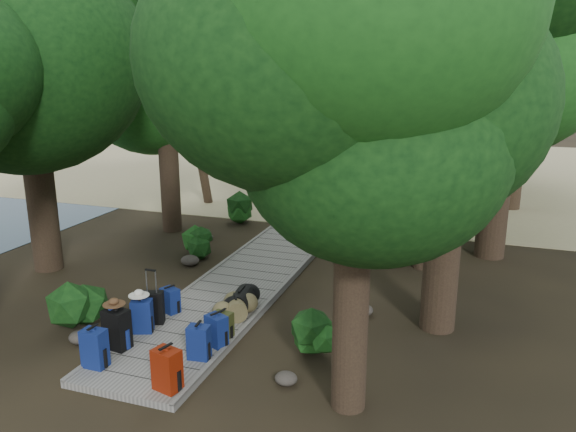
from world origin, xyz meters
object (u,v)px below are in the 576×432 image
at_px(backpack_left_d, 170,299).
at_px(duffel_right_khaki, 235,307).
at_px(sun_lounger, 446,197).
at_px(kayak, 269,186).
at_px(backpack_left_c, 142,314).
at_px(duffel_right_black, 242,300).
at_px(suitcase_on_boardwalk, 153,308).
at_px(backpack_right_c, 216,329).
at_px(backpack_right_d, 222,324).
at_px(backpack_right_a, 167,367).
at_px(backpack_right_b, 199,341).
at_px(backpack_left_a, 94,346).
at_px(lone_suitcase_on_sand, 343,196).
at_px(backpack_left_b, 117,327).

xyz_separation_m(backpack_left_d, duffel_right_khaki, (1.32, 0.20, -0.07)).
distance_m(duffel_right_khaki, sun_lounger, 11.63).
relative_size(duffel_right_khaki, kayak, 0.19).
bearing_deg(backpack_left_c, duffel_right_black, 27.03).
xyz_separation_m(backpack_left_d, suitcase_on_boardwalk, (-0.05, -0.55, 0.04)).
xyz_separation_m(backpack_left_c, backpack_left_d, (0.04, 0.92, -0.07)).
bearing_deg(backpack_right_c, backpack_right_d, 118.97).
bearing_deg(duffel_right_khaki, backpack_right_a, -119.10).
relative_size(backpack_left_d, backpack_right_d, 1.02).
bearing_deg(backpack_right_a, backpack_right_b, 103.71).
xyz_separation_m(backpack_right_a, duffel_right_khaki, (-0.07, 2.65, -0.16)).
bearing_deg(backpack_right_b, duffel_right_black, 86.01).
height_order(backpack_left_d, duffel_right_khaki, backpack_left_d).
distance_m(backpack_left_a, backpack_right_a, 1.46).
bearing_deg(backpack_left_d, backpack_right_b, -22.20).
relative_size(backpack_left_d, sun_lounger, 0.28).
bearing_deg(lone_suitcase_on_sand, backpack_right_b, -86.33).
height_order(duffel_right_khaki, sun_lounger, sun_lounger).
height_order(backpack_right_c, lone_suitcase_on_sand, backpack_right_c).
height_order(backpack_left_a, sun_lounger, backpack_left_a).
height_order(backpack_right_d, lone_suitcase_on_sand, lone_suitcase_on_sand).
bearing_deg(sun_lounger, backpack_right_d, -91.55).
relative_size(backpack_right_a, backpack_right_c, 1.17).
bearing_deg(duffel_right_khaki, sun_lounger, 43.23).
xyz_separation_m(backpack_left_b, duffel_right_black, (1.41, 2.12, -0.17)).
bearing_deg(duffel_right_black, backpack_right_b, -92.82).
bearing_deg(suitcase_on_boardwalk, backpack_left_a, -110.47).
bearing_deg(lone_suitcase_on_sand, backpack_left_d, -93.92).
distance_m(backpack_right_b, kayak, 13.65).
distance_m(duffel_right_black, kayak, 11.72).
xyz_separation_m(backpack_left_d, sun_lounger, (4.54, 11.38, -0.06)).
distance_m(backpack_left_d, suitcase_on_boardwalk, 0.55).
relative_size(backpack_left_a, sun_lounger, 0.37).
distance_m(backpack_right_b, duffel_right_black, 1.99).
bearing_deg(duffel_right_black, backpack_left_c, -138.38).
height_order(backpack_right_a, lone_suitcase_on_sand, backpack_right_a).
bearing_deg(backpack_left_b, backpack_right_d, 39.30).
height_order(backpack_right_a, sun_lounger, backpack_right_a).
relative_size(backpack_left_a, backpack_left_d, 1.32).
xyz_separation_m(backpack_right_b, duffel_right_khaki, (-0.09, 1.66, -0.12)).
bearing_deg(backpack_right_d, backpack_left_a, -125.04).
bearing_deg(backpack_right_d, duffel_right_khaki, 107.83).
height_order(backpack_left_b, lone_suitcase_on_sand, backpack_left_b).
bearing_deg(kayak, duffel_right_khaki, -63.97).
distance_m(backpack_right_d, lone_suitcase_on_sand, 10.90).
xyz_separation_m(backpack_right_b, kayak, (-3.76, 13.12, -0.26)).
bearing_deg(backpack_right_a, kayak, 119.36).
bearing_deg(backpack_left_a, backpack_right_b, 29.15).
xyz_separation_m(duffel_right_black, suitcase_on_boardwalk, (-1.36, -1.07, 0.09)).
bearing_deg(sun_lounger, suitcase_on_boardwalk, -98.23).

